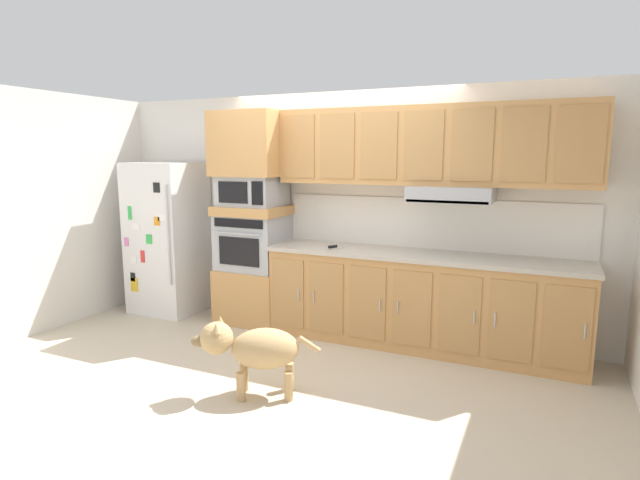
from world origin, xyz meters
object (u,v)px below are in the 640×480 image
at_px(screwdriver, 333,247).
at_px(refrigerator, 168,238).
at_px(microwave, 252,191).
at_px(dog, 253,348).
at_px(built_in_oven, 253,242).

bearing_deg(screwdriver, refrigerator, 179.50).
bearing_deg(screwdriver, microwave, 175.03).
distance_m(microwave, screwdriver, 1.13).
xyz_separation_m(refrigerator, microwave, (1.14, 0.07, 0.58)).
height_order(refrigerator, microwave, refrigerator).
relative_size(refrigerator, microwave, 2.73).
height_order(refrigerator, screwdriver, refrigerator).
height_order(refrigerator, dog, refrigerator).
height_order(built_in_oven, dog, built_in_oven).
bearing_deg(microwave, dog, -58.45).
bearing_deg(refrigerator, microwave, 3.40).
bearing_deg(microwave, refrigerator, -176.60).
xyz_separation_m(built_in_oven, screwdriver, (0.99, -0.09, 0.03)).
bearing_deg(refrigerator, dog, -35.53).
relative_size(built_in_oven, screwdriver, 4.21).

